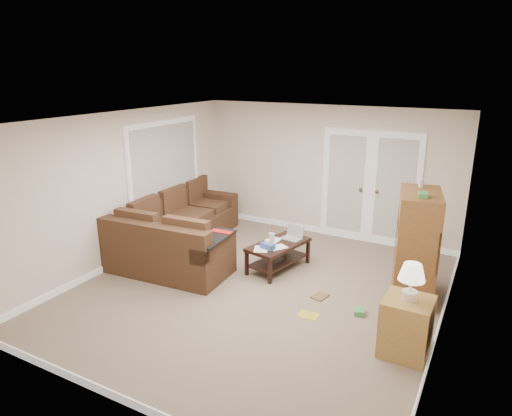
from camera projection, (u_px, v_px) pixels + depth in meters
The scene contains 17 objects.
floor at pixel (259, 290), 6.74m from camera, with size 5.50×5.50×0.00m, color gray.
ceiling at pixel (259, 119), 6.01m from camera, with size 5.00×5.50×0.02m, color white.
wall_left at pixel (125, 188), 7.51m from camera, with size 0.02×5.50×2.50m, color silver.
wall_right at pixel (450, 240), 5.24m from camera, with size 0.02×5.50×2.50m, color silver.
wall_back at pixel (326, 172), 8.69m from camera, with size 5.00×0.02×2.50m, color silver.
wall_front at pixel (114, 290), 4.06m from camera, with size 5.00×0.02×2.50m, color silver.
baseboards at pixel (259, 287), 6.73m from camera, with size 5.00×5.50×0.10m, color white, non-canonical shape.
french_doors at pixel (369, 188), 8.34m from camera, with size 1.80×0.05×2.13m.
window_left at pixel (165, 160), 8.25m from camera, with size 0.05×1.92×1.42m.
sectional_sofa at pixel (178, 234), 7.96m from camera, with size 2.17×3.02×0.92m.
coffee_table at pixel (279, 255), 7.39m from camera, with size 0.77×1.19×0.75m.
tv_armoire at pixel (416, 245), 6.34m from camera, with size 0.72×1.05×1.66m.
side_cabinet at pixel (407, 322), 5.14m from camera, with size 0.54×0.54×1.11m.
space_heater at pixel (419, 251), 7.73m from camera, with size 0.13×0.11×0.32m, color silver.
floor_magazine at pixel (309, 315), 6.05m from camera, with size 0.26×0.21×0.01m, color gold.
floor_greenbox at pixel (359, 311), 6.08m from camera, with size 0.13×0.18×0.07m, color #439449.
floor_book at pixel (315, 294), 6.59m from camera, with size 0.18×0.25×0.02m, color brown.
Camera 1 is at (2.86, -5.38, 3.15)m, focal length 32.00 mm.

